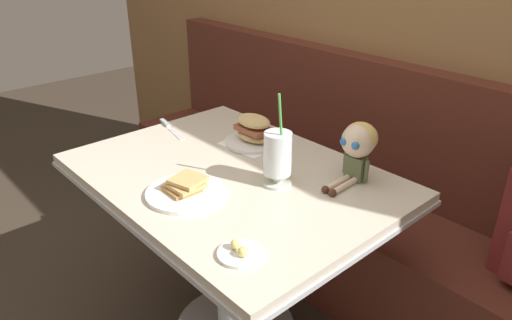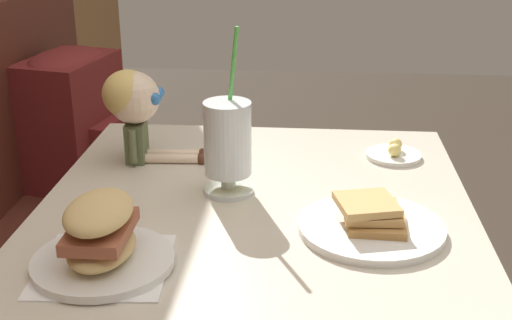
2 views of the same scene
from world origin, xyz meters
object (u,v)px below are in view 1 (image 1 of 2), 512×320
(milkshake_glass, at_px, (278,156))
(sandwich_plate, at_px, (254,133))
(seated_doll, at_px, (358,144))
(butter_saucer, at_px, (240,252))
(toast_plate, at_px, (186,191))
(butter_knife, at_px, (168,126))

(milkshake_glass, distance_m, sandwich_plate, 0.34)
(seated_doll, bearing_deg, butter_saucer, -83.71)
(butter_saucer, bearing_deg, toast_plate, 168.02)
(butter_knife, bearing_deg, toast_plate, -27.38)
(milkshake_glass, relative_size, seated_doll, 1.43)
(butter_knife, bearing_deg, milkshake_glass, -0.80)
(butter_saucer, xyz_separation_m, seated_doll, (-0.06, 0.55, 0.12))
(milkshake_glass, distance_m, butter_knife, 0.67)
(milkshake_glass, height_order, sandwich_plate, milkshake_glass)
(milkshake_glass, distance_m, seated_doll, 0.26)
(sandwich_plate, bearing_deg, butter_saucer, -44.61)
(toast_plate, distance_m, milkshake_glass, 0.31)
(butter_saucer, relative_size, seated_doll, 0.54)
(toast_plate, height_order, sandwich_plate, sandwich_plate)
(toast_plate, relative_size, seated_doll, 1.13)
(milkshake_glass, xyz_separation_m, butter_saucer, (0.21, -0.34, -0.09))
(butter_knife, bearing_deg, seated_doll, 14.16)
(sandwich_plate, relative_size, butter_knife, 0.94)
(toast_plate, distance_m, butter_saucer, 0.36)
(toast_plate, distance_m, seated_doll, 0.57)
(butter_knife, bearing_deg, butter_saucer, -21.57)
(milkshake_glass, relative_size, butter_saucer, 2.63)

